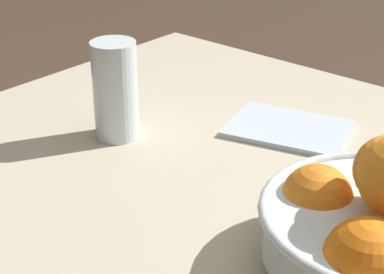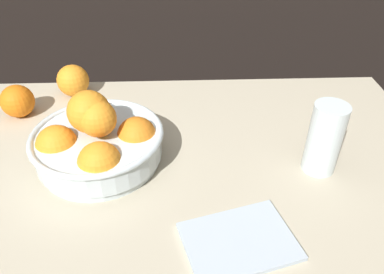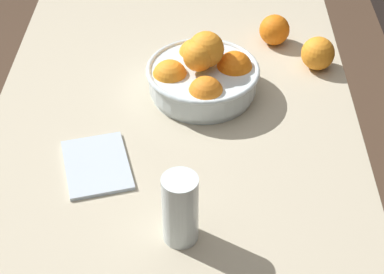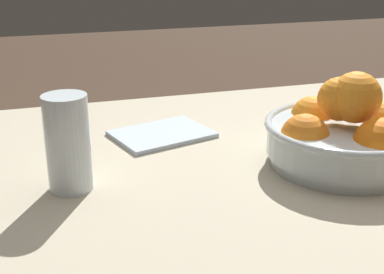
{
  "view_description": "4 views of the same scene",
  "coord_description": "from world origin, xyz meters",
  "views": [
    {
      "loc": [
        -0.28,
        0.6,
        1.19
      ],
      "look_at": [
        0.16,
        0.08,
        0.85
      ],
      "focal_mm": 60.0,
      "sensor_mm": 36.0,
      "label": 1
    },
    {
      "loc": [
        0.09,
        -0.53,
        1.26
      ],
      "look_at": [
        0.11,
        0.08,
        0.82
      ],
      "focal_mm": 35.0,
      "sensor_mm": 36.0,
      "label": 2
    },
    {
      "loc": [
        1.12,
        0.06,
        1.67
      ],
      "look_at": [
        0.14,
        0.04,
        0.82
      ],
      "focal_mm": 60.0,
      "sensor_mm": 36.0,
      "label": 3
    },
    {
      "loc": [
        0.4,
        0.76,
        1.12
      ],
      "look_at": [
        0.17,
        0.03,
        0.84
      ],
      "focal_mm": 50.0,
      "sensor_mm": 36.0,
      "label": 4
    }
  ],
  "objects": [
    {
      "name": "juice_glass",
      "position": [
        0.36,
        0.03,
        0.84
      ],
      "size": [
        0.06,
        0.06,
        0.14
      ],
      "color": "#F4A314",
      "rests_on": "dining_table"
    },
    {
      "name": "fruit_bowl",
      "position": [
        -0.08,
        0.06,
        0.83
      ],
      "size": [
        0.26,
        0.26,
        0.16
      ],
      "color": "silver",
      "rests_on": "dining_table"
    },
    {
      "name": "napkin",
      "position": [
        0.18,
        -0.15,
        0.78
      ],
      "size": [
        0.2,
        0.17,
        0.01
      ],
      "primitive_type": "cube",
      "rotation": [
        0.0,
        0.0,
        0.27
      ],
      "color": "silver",
      "rests_on": "dining_table"
    },
    {
      "name": "dining_table",
      "position": [
        0.0,
        0.0,
        0.68
      ],
      "size": [
        1.27,
        0.81,
        0.77
      ],
      "color": "#B7AD93",
      "rests_on": "ground_plane"
    }
  ]
}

